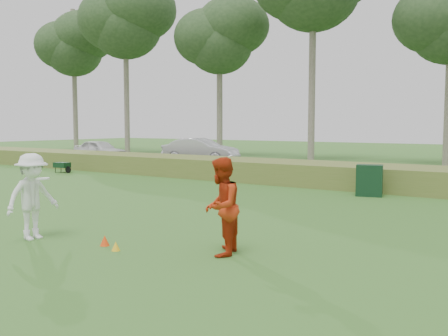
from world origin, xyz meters
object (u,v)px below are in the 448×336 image
Objects in this scene: cone_orange at (105,241)px; cone_yellow at (116,246)px; car_mid at (201,151)px; player_red at (221,207)px; utility_cabinet at (369,180)px; car_left at (100,150)px; player_white at (32,197)px.

cone_yellow is (0.49, -0.16, -0.01)m from cone_orange.
car_mid reaches higher than cone_orange.
cone_orange is 0.52m from cone_yellow.
cone_orange is at bearing -159.03° from car_mid.
player_red is 0.39× the size of car_mid.
utility_cabinet is at bearing -131.31° from car_mid.
car_left reaches higher than utility_cabinet.
player_white is 11.32m from utility_cabinet.
player_white is 0.39× the size of car_mid.
player_white is 4.30m from player_red.
player_red reaches higher than cone_orange.
player_white is 8.72× the size of cone_orange.
car_left is (-20.60, 6.21, 0.20)m from utility_cabinet.
cone_yellow is (2.22, 0.31, -0.84)m from player_white.
car_left is (-16.67, 16.82, -0.18)m from player_white.
player_white is 1.97m from cone_orange.
car_left reaches higher than cone_orange.
cone_orange reaches higher than cone_yellow.
player_red is 21.91m from car_mid.
player_red reaches higher than player_white.
utility_cabinet is (-0.19, 9.39, -0.39)m from player_red.
player_red is 2.28m from cone_yellow.
player_red is at bearing 17.31° from cone_orange.
car_left is at bearing 47.34° from player_white.
cone_orange is at bearing -130.62° from car_left.
cone_yellow is 10.45m from utility_cabinet.
player_red is (4.13, 1.22, 0.00)m from player_white.
utility_cabinet is at bearing 161.57° from player_red.
cone_yellow is 0.17× the size of utility_cabinet.
player_white is at bearing -172.14° from cone_yellow.
car_left is (-20.80, 15.60, -0.18)m from player_red.
player_white reaches higher than cone_orange.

